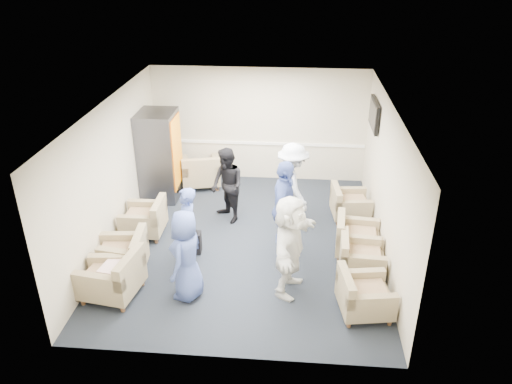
# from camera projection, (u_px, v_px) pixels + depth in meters

# --- Properties ---
(floor) EXTENTS (6.00, 6.00, 0.00)m
(floor) POSITION_uv_depth(u_px,v_px,m) (247.00, 242.00, 9.61)
(floor) COLOR black
(floor) RESTS_ON ground
(ceiling) EXTENTS (6.00, 6.00, 0.00)m
(ceiling) POSITION_uv_depth(u_px,v_px,m) (245.00, 106.00, 8.41)
(ceiling) COLOR silver
(ceiling) RESTS_ON back_wall
(back_wall) EXTENTS (5.00, 0.02, 2.70)m
(back_wall) POSITION_uv_depth(u_px,v_px,m) (259.00, 125.00, 11.69)
(back_wall) COLOR beige
(back_wall) RESTS_ON floor
(front_wall) EXTENTS (5.00, 0.02, 2.70)m
(front_wall) POSITION_uv_depth(u_px,v_px,m) (222.00, 278.00, 6.34)
(front_wall) COLOR beige
(front_wall) RESTS_ON floor
(left_wall) EXTENTS (0.02, 6.00, 2.70)m
(left_wall) POSITION_uv_depth(u_px,v_px,m) (112.00, 174.00, 9.20)
(left_wall) COLOR beige
(left_wall) RESTS_ON floor
(right_wall) EXTENTS (0.02, 6.00, 2.70)m
(right_wall) POSITION_uv_depth(u_px,v_px,m) (386.00, 184.00, 8.82)
(right_wall) COLOR beige
(right_wall) RESTS_ON floor
(chair_rail) EXTENTS (4.98, 0.04, 0.06)m
(chair_rail) POSITION_uv_depth(u_px,v_px,m) (259.00, 143.00, 11.87)
(chair_rail) COLOR white
(chair_rail) RESTS_ON back_wall
(tv) EXTENTS (0.10, 1.00, 0.58)m
(tv) POSITION_uv_depth(u_px,v_px,m) (374.00, 115.00, 10.12)
(tv) COLOR black
(tv) RESTS_ON right_wall
(armchair_left_near) EXTENTS (0.98, 0.98, 0.68)m
(armchair_left_near) POSITION_uv_depth(u_px,v_px,m) (115.00, 278.00, 8.02)
(armchair_left_near) COLOR #8D7C5B
(armchair_left_near) RESTS_ON floor
(armchair_left_mid) EXTENTS (0.90, 0.90, 0.66)m
(armchair_left_mid) POSITION_uv_depth(u_px,v_px,m) (124.00, 257.00, 8.56)
(armchair_left_mid) COLOR #8D7C5B
(armchair_left_mid) RESTS_ON floor
(armchair_left_far) EXTENTS (0.79, 0.79, 0.63)m
(armchair_left_far) POSITION_uv_depth(u_px,v_px,m) (146.00, 220.00, 9.75)
(armchair_left_far) COLOR #8D7C5B
(armchair_left_far) RESTS_ON floor
(armchair_right_near) EXTENTS (0.88, 0.88, 0.62)m
(armchair_right_near) POSITION_uv_depth(u_px,v_px,m) (362.00, 296.00, 7.65)
(armchair_right_near) COLOR #8D7C5B
(armchair_right_near) RESTS_ON floor
(armchair_right_midnear) EXTENTS (0.79, 0.79, 0.60)m
(armchair_right_midnear) POSITION_uv_depth(u_px,v_px,m) (359.00, 258.00, 8.59)
(armchair_right_midnear) COLOR #8D7C5B
(armchair_right_midnear) RESTS_ON floor
(armchair_right_midfar) EXTENTS (0.85, 0.85, 0.62)m
(armchair_right_midfar) POSITION_uv_depth(u_px,v_px,m) (355.00, 239.00, 9.14)
(armchair_right_midfar) COLOR #8D7C5B
(armchair_right_midfar) RESTS_ON floor
(armchair_right_far) EXTENTS (0.82, 0.82, 0.60)m
(armchair_right_far) POSITION_uv_depth(u_px,v_px,m) (348.00, 205.00, 10.34)
(armchair_right_far) COLOR #8D7C5B
(armchair_right_far) RESTS_ON floor
(armchair_corner) EXTENTS (1.03, 1.03, 0.69)m
(armchair_corner) POSITION_uv_depth(u_px,v_px,m) (201.00, 173.00, 11.69)
(armchair_corner) COLOR #8D7C5B
(armchair_corner) RESTS_ON floor
(vending_machine) EXTENTS (0.80, 0.94, 1.98)m
(vending_machine) POSITION_uv_depth(u_px,v_px,m) (160.00, 156.00, 10.94)
(vending_machine) COLOR #4A4A52
(vending_machine) RESTS_ON floor
(backpack) EXTENTS (0.30, 0.22, 0.50)m
(backpack) POSITION_uv_depth(u_px,v_px,m) (193.00, 240.00, 9.19)
(backpack) COLOR black
(backpack) RESTS_ON floor
(pillow) EXTENTS (0.39, 0.48, 0.12)m
(pillow) POSITION_uv_depth(u_px,v_px,m) (113.00, 269.00, 7.95)
(pillow) COLOR white
(pillow) RESTS_ON armchair_left_near
(person_front_left) EXTENTS (0.64, 0.84, 1.54)m
(person_front_left) POSITION_uv_depth(u_px,v_px,m) (186.00, 255.00, 7.83)
(person_front_left) COLOR #41549D
(person_front_left) RESTS_ON floor
(person_mid_left) EXTENTS (0.43, 0.60, 1.52)m
(person_mid_left) POSITION_uv_depth(u_px,v_px,m) (187.00, 229.00, 8.58)
(person_mid_left) COLOR #41549D
(person_mid_left) RESTS_ON floor
(person_back_left) EXTENTS (0.93, 0.96, 1.57)m
(person_back_left) POSITION_uv_depth(u_px,v_px,m) (227.00, 186.00, 10.05)
(person_back_left) COLOR black
(person_back_left) RESTS_ON floor
(person_back_right) EXTENTS (1.05, 1.28, 1.73)m
(person_back_right) POSITION_uv_depth(u_px,v_px,m) (292.00, 185.00, 9.91)
(person_back_right) COLOR white
(person_back_right) RESTS_ON floor
(person_mid_right) EXTENTS (0.58, 1.13, 1.84)m
(person_mid_right) POSITION_uv_depth(u_px,v_px,m) (284.00, 209.00, 8.87)
(person_mid_right) COLOR #41549D
(person_mid_right) RESTS_ON floor
(person_front_right) EXTENTS (0.90, 1.68, 1.72)m
(person_front_right) POSITION_uv_depth(u_px,v_px,m) (290.00, 246.00, 7.92)
(person_front_right) COLOR white
(person_front_right) RESTS_ON floor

